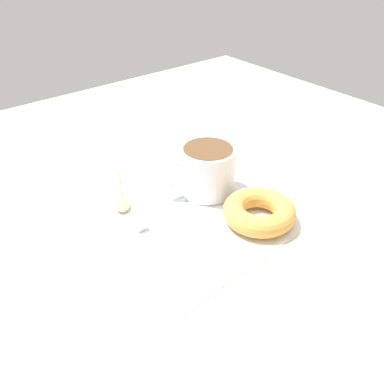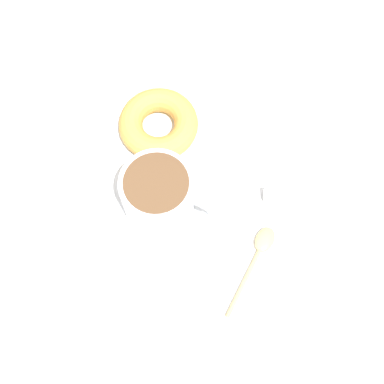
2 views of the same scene
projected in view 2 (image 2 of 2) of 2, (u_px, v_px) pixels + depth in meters
ground_plane at (179, 192)px, 73.50cm from camera, size 120.00×120.00×2.00cm
napkin at (192, 198)px, 71.96cm from camera, size 34.76×34.76×0.30cm
coffee_cup at (159, 194)px, 67.53cm from camera, size 12.07×9.24×7.99cm
donut at (159, 124)px, 74.07cm from camera, size 11.08×11.08×3.33cm
spoon at (259, 251)px, 68.65cm from camera, size 7.03×12.23×0.90cm
sugar_cube at (270, 195)px, 71.14cm from camera, size 1.56×1.56×1.56cm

